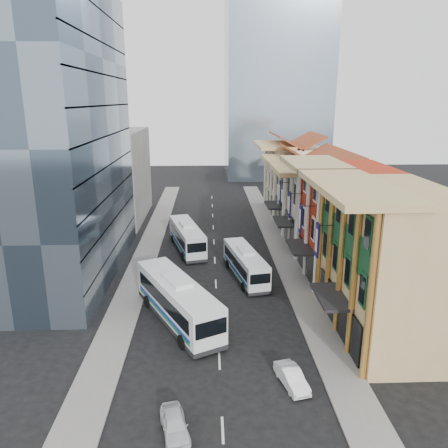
{
  "coord_description": "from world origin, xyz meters",
  "views": [
    {
      "loc": [
        -0.7,
        -27.18,
        18.62
      ],
      "look_at": [
        0.94,
        17.45,
        5.82
      ],
      "focal_mm": 35.0,
      "sensor_mm": 36.0,
      "label": 1
    }
  ],
  "objects_px": {
    "sedan_right": "(292,377)",
    "sedan_left": "(175,425)",
    "bus_left_near": "(178,300)",
    "office_tower": "(49,136)",
    "shophouse_tan": "(392,263)",
    "bus_right": "(245,263)",
    "bus_left_far": "(187,236)"
  },
  "relations": [
    {
      "from": "shophouse_tan",
      "to": "sedan_left",
      "type": "bearing_deg",
      "value": -146.36
    },
    {
      "from": "bus_left_near",
      "to": "sedan_right",
      "type": "xyz_separation_m",
      "value": [
        8.23,
        -9.14,
        -1.46
      ]
    },
    {
      "from": "office_tower",
      "to": "bus_left_near",
      "type": "bearing_deg",
      "value": -41.14
    },
    {
      "from": "bus_left_near",
      "to": "sedan_left",
      "type": "relative_size",
      "value": 3.6
    },
    {
      "from": "shophouse_tan",
      "to": "office_tower",
      "type": "distance_m",
      "value": 35.19
    },
    {
      "from": "bus_right",
      "to": "sedan_left",
      "type": "height_order",
      "value": "bus_right"
    },
    {
      "from": "office_tower",
      "to": "bus_right",
      "type": "distance_m",
      "value": 24.34
    },
    {
      "from": "shophouse_tan",
      "to": "office_tower",
      "type": "relative_size",
      "value": 0.47
    },
    {
      "from": "bus_right",
      "to": "sedan_left",
      "type": "distance_m",
      "value": 23.56
    },
    {
      "from": "bus_left_far",
      "to": "sedan_right",
      "type": "relative_size",
      "value": 3.15
    },
    {
      "from": "shophouse_tan",
      "to": "bus_left_far",
      "type": "height_order",
      "value": "shophouse_tan"
    },
    {
      "from": "bus_left_near",
      "to": "sedan_right",
      "type": "distance_m",
      "value": 12.38
    },
    {
      "from": "bus_left_near",
      "to": "sedan_left",
      "type": "bearing_deg",
      "value": -113.81
    },
    {
      "from": "bus_left_near",
      "to": "sedan_left",
      "type": "xyz_separation_m",
      "value": [
        0.67,
        -13.3,
        -1.44
      ]
    },
    {
      "from": "bus_left_far",
      "to": "bus_right",
      "type": "distance_m",
      "value": 11.46
    },
    {
      "from": "sedan_right",
      "to": "bus_left_far",
      "type": "bearing_deg",
      "value": 92.39
    },
    {
      "from": "bus_right",
      "to": "sedan_left",
      "type": "xyz_separation_m",
      "value": [
        -5.97,
        -22.76,
        -1.04
      ]
    },
    {
      "from": "bus_left_near",
      "to": "bus_left_far",
      "type": "bearing_deg",
      "value": 63.46
    },
    {
      "from": "bus_left_near",
      "to": "bus_right",
      "type": "distance_m",
      "value": 11.56
    },
    {
      "from": "office_tower",
      "to": "sedan_left",
      "type": "height_order",
      "value": "office_tower"
    },
    {
      "from": "shophouse_tan",
      "to": "sedan_left",
      "type": "relative_size",
      "value": 3.96
    },
    {
      "from": "bus_left_near",
      "to": "sedan_right",
      "type": "relative_size",
      "value": 3.57
    },
    {
      "from": "office_tower",
      "to": "bus_left_far",
      "type": "height_order",
      "value": "office_tower"
    },
    {
      "from": "bus_left_far",
      "to": "bus_left_near",
      "type": "bearing_deg",
      "value": -104.18
    },
    {
      "from": "office_tower",
      "to": "bus_right",
      "type": "height_order",
      "value": "office_tower"
    },
    {
      "from": "bus_left_far",
      "to": "shophouse_tan",
      "type": "bearing_deg",
      "value": -64.44
    },
    {
      "from": "bus_right",
      "to": "sedan_right",
      "type": "relative_size",
      "value": 2.87
    },
    {
      "from": "shophouse_tan",
      "to": "bus_left_far",
      "type": "bearing_deg",
      "value": 129.87
    },
    {
      "from": "office_tower",
      "to": "sedan_right",
      "type": "distance_m",
      "value": 33.52
    },
    {
      "from": "sedan_right",
      "to": "sedan_left",
      "type": "bearing_deg",
      "value": -165.29
    },
    {
      "from": "bus_left_near",
      "to": "sedan_right",
      "type": "height_order",
      "value": "bus_left_near"
    },
    {
      "from": "office_tower",
      "to": "bus_left_near",
      "type": "height_order",
      "value": "office_tower"
    }
  ]
}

